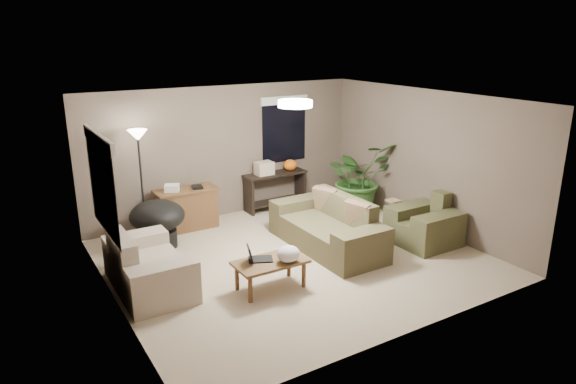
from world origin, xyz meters
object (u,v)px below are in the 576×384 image
floor_lamp (139,148)px  papasan_chair (158,221)px  main_sofa (329,230)px  desk (187,209)px  loveseat (147,269)px  houseplant (358,185)px  armchair (424,226)px  console_table (275,188)px  cat_scratching_post (392,215)px  coffee_table (270,265)px

floor_lamp → papasan_chair: bearing=-80.8°
main_sofa → papasan_chair: 2.83m
main_sofa → desk: bearing=130.0°
loveseat → houseplant: 4.64m
armchair → floor_lamp: bearing=146.4°
console_table → main_sofa: bearing=-96.0°
desk → houseplant: (3.21, -0.90, 0.18)m
cat_scratching_post → floor_lamp: bearing=156.8°
floor_lamp → houseplant: size_ratio=1.35×
houseplant → console_table: bearing=140.8°
console_table → houseplant: (1.28, -1.04, 0.12)m
console_table → houseplant: size_ratio=0.92×
console_table → cat_scratching_post: console_table is taller
main_sofa → cat_scratching_post: main_sofa is taller
armchair → houseplant: 1.85m
armchair → cat_scratching_post: size_ratio=2.00×
coffee_table → floor_lamp: floor_lamp is taller
loveseat → armchair: (4.50, -0.81, 0.00)m
console_table → loveseat: bearing=-147.6°
main_sofa → desk: 2.65m
desk → loveseat: bearing=-124.3°
cat_scratching_post → papasan_chair: bearing=162.4°
coffee_table → papasan_chair: 2.40m
desk → papasan_chair: bearing=-141.6°
loveseat → desk: size_ratio=1.45×
floor_lamp → cat_scratching_post: floor_lamp is taller
desk → main_sofa: bearing=-50.0°
main_sofa → desk: main_sofa is taller
papasan_chair → coffee_table: bearing=-68.8°
loveseat → floor_lamp: size_ratio=0.84×
main_sofa → armchair: (1.48, -0.70, 0.00)m
houseplant → floor_lamp: bearing=168.5°
armchair → desk: size_ratio=0.91×
coffee_table → cat_scratching_post: (3.13, 0.97, -0.14)m
armchair → console_table: 3.13m
main_sofa → coffee_table: (-1.55, -0.78, 0.06)m
coffee_table → papasan_chair: papasan_chair is taller
coffee_table → console_table: size_ratio=0.77×
desk → console_table: bearing=4.0°
papasan_chair → cat_scratching_post: size_ratio=2.19×
loveseat → floor_lamp: floor_lamp is taller
loveseat → floor_lamp: 2.31m
armchair → houseplant: (0.02, 1.83, 0.26)m
cat_scratching_post → armchair: bearing=-96.4°
main_sofa → cat_scratching_post: size_ratio=4.40×
desk → papasan_chair: 0.92m
loveseat → houseplant: bearing=12.7°
loveseat → coffee_table: loveseat is taller
loveseat → desk: (1.31, 1.92, 0.08)m
desk → cat_scratching_post: size_ratio=2.20×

